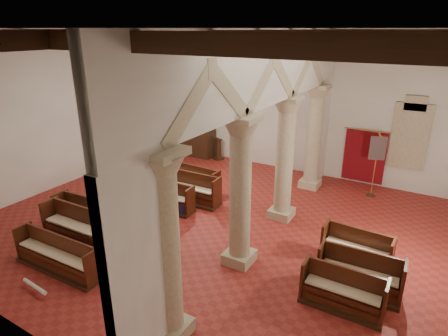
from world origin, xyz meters
TOP-DOWN VIEW (x-y plane):
  - floor at (0.00, 0.00)m, footprint 14.00×14.00m
  - ceiling at (0.00, 0.00)m, footprint 14.00×14.00m
  - wall_back at (0.00, 6.00)m, footprint 14.00×0.02m
  - wall_front at (0.00, -6.00)m, footprint 14.00×0.02m
  - wall_left at (-7.00, 0.00)m, footprint 0.02×12.00m
  - ceiling_beams at (0.00, 0.00)m, footprint 13.80×11.80m
  - arcade at (1.80, 0.00)m, footprint 0.90×11.90m
  - window_back at (5.00, 5.98)m, footprint 1.00×0.03m
  - pipe_organ at (-4.50, 5.50)m, footprint 2.10×0.85m
  - lectern at (-3.13, 5.49)m, footprint 0.57×0.61m
  - dossal_curtain at (3.50, 5.92)m, footprint 1.80×0.07m
  - processional_banner at (4.08, 4.85)m, footprint 0.55×0.71m
  - hymnal_box_a at (-0.79, -3.79)m, footprint 0.42×0.37m
  - hymnal_box_b at (-0.43, -2.12)m, footprint 0.34×0.31m
  - hymnal_box_c at (-1.17, -0.04)m, footprint 0.40×0.35m
  - tube_heater_a at (-1.86, -5.11)m, footprint 0.92×0.16m
  - tube_heater_b at (-2.91, -2.78)m, footprint 0.94×0.49m
  - nave_pew_0 at (-2.13, -4.23)m, footprint 2.75×0.72m
  - nave_pew_1 at (-2.30, -3.08)m, footprint 3.24×0.83m
  - nave_pew_2 at (-2.52, -2.45)m, footprint 3.35×0.96m
  - nave_pew_3 at (-2.39, -0.97)m, footprint 2.88×0.83m
  - nave_pew_4 at (-2.18, -0.01)m, footprint 2.61×0.83m
  - nave_pew_5 at (-2.09, 0.90)m, footprint 3.41×0.88m
  - nave_pew_6 at (-2.32, 1.87)m, footprint 2.78×0.78m
  - aisle_pew_0 at (4.66, -1.90)m, footprint 1.85×0.66m
  - aisle_pew_1 at (4.86, -1.11)m, footprint 1.98×0.80m
  - aisle_pew_2 at (4.56, -0.05)m, footprint 1.83×0.77m

SIDE VIEW (x-z plane):
  - floor at x=0.00m, z-range 0.00..0.00m
  - tube_heater_a at x=-1.86m, z-range 0.11..0.21m
  - tube_heater_b at x=-2.91m, z-range 0.11..0.21m
  - hymnal_box_b at x=-0.43m, z-range 0.10..0.37m
  - hymnal_box_c at x=-1.17m, z-range 0.10..0.45m
  - hymnal_box_a at x=-0.79m, z-range 0.10..0.46m
  - nave_pew_3 at x=-2.39m, z-range -0.16..0.79m
  - nave_pew_0 at x=-2.13m, z-range -0.16..0.80m
  - nave_pew_6 at x=-2.32m, z-range -0.17..0.80m
  - nave_pew_4 at x=-2.18m, z-range -0.17..0.83m
  - aisle_pew_0 at x=4.66m, z-range -0.16..0.82m
  - aisle_pew_2 at x=4.56m, z-range -0.17..0.87m
  - aisle_pew_1 at x=4.86m, z-range -0.17..0.88m
  - nave_pew_5 at x=-2.09m, z-range -0.19..0.91m
  - nave_pew_2 at x=-2.52m, z-range -0.19..0.93m
  - nave_pew_1 at x=-2.30m, z-range -0.20..0.96m
  - lectern at x=-3.13m, z-range -0.10..1.06m
  - processional_banner at x=4.08m, z-range -0.45..2.08m
  - dossal_curtain at x=3.50m, z-range 0.08..2.25m
  - pipe_organ at x=-4.50m, z-range -0.83..3.57m
  - window_back at x=5.00m, z-range 1.10..3.30m
  - wall_back at x=0.00m, z-range 0.00..6.00m
  - wall_front at x=0.00m, z-range 0.00..6.00m
  - wall_left at x=-7.00m, z-range 0.00..6.00m
  - arcade at x=1.80m, z-range 0.56..6.56m
  - ceiling_beams at x=0.00m, z-range 5.67..5.97m
  - ceiling at x=0.00m, z-range 6.00..6.00m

